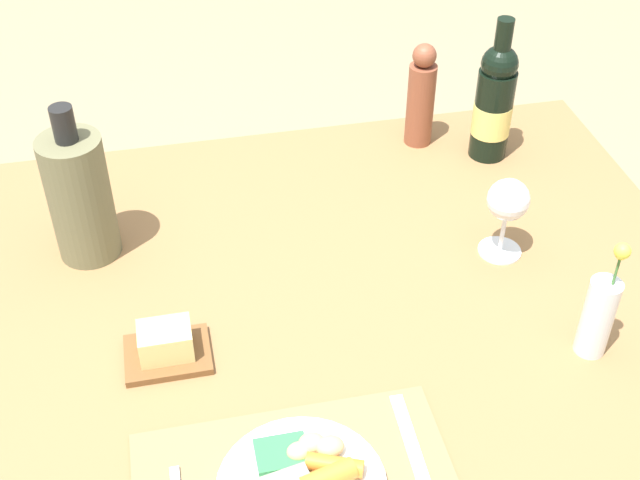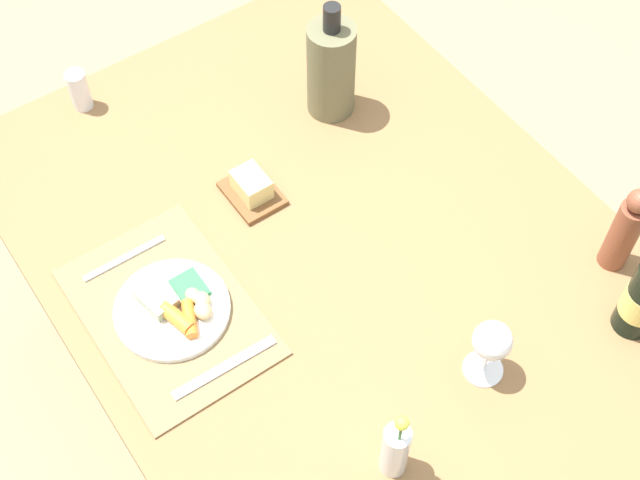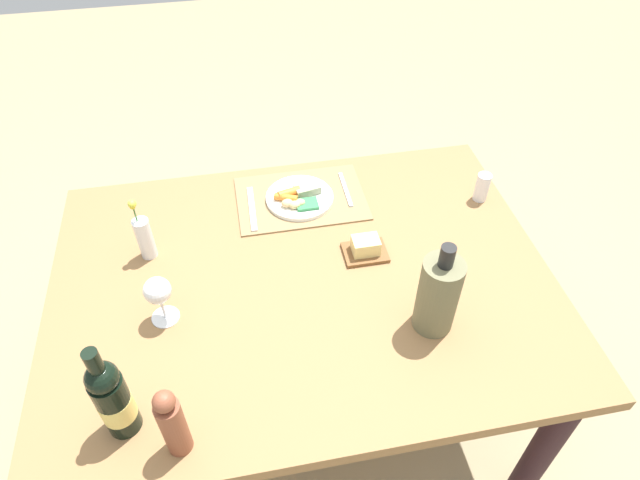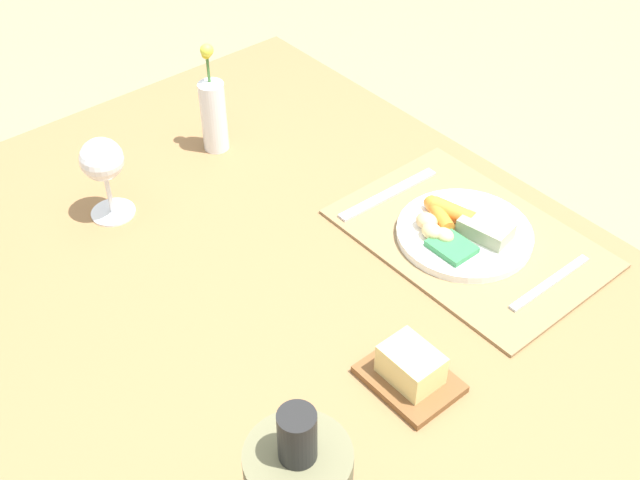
% 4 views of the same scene
% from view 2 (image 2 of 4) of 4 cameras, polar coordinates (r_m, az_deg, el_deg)
% --- Properties ---
extents(ground_plane, '(8.00, 8.00, 0.00)m').
position_cam_2_polar(ground_plane, '(2.42, 0.48, -9.99)').
color(ground_plane, '#968462').
extents(dining_table, '(1.44, 1.08, 0.72)m').
position_cam_2_polar(dining_table, '(1.87, 0.61, -2.06)').
color(dining_table, olive).
rests_on(dining_table, ground_plane).
extents(placemat, '(0.42, 0.29, 0.01)m').
position_cam_2_polar(placemat, '(1.73, -9.78, -4.60)').
color(placemat, olive).
rests_on(placemat, dining_table).
extents(dinner_plate, '(0.22, 0.22, 0.04)m').
position_cam_2_polar(dinner_plate, '(1.71, -9.41, -4.34)').
color(dinner_plate, white).
rests_on(dinner_plate, placemat).
extents(fork, '(0.01, 0.18, 0.00)m').
position_cam_2_polar(fork, '(1.81, -12.54, -1.16)').
color(fork, silver).
rests_on(fork, placemat).
extents(knife, '(0.02, 0.22, 0.00)m').
position_cam_2_polar(knife, '(1.65, -6.19, -8.19)').
color(knife, silver).
rests_on(knife, placemat).
extents(cooler_bottle, '(0.11, 0.11, 0.29)m').
position_cam_2_polar(cooler_bottle, '(1.94, 0.73, 11.04)').
color(cooler_bottle, '#676546').
rests_on(cooler_bottle, dining_table).
extents(butter_dish, '(0.13, 0.10, 0.06)m').
position_cam_2_polar(butter_dish, '(1.85, -4.43, 3.37)').
color(butter_dish, brown).
rests_on(butter_dish, dining_table).
extents(flower_vase, '(0.05, 0.05, 0.21)m').
position_cam_2_polar(flower_vase, '(1.51, 4.90, -13.31)').
color(flower_vase, silver).
rests_on(flower_vase, dining_table).
extents(salt_shaker, '(0.05, 0.05, 0.10)m').
position_cam_2_polar(salt_shaker, '(2.07, -15.32, 9.33)').
color(salt_shaker, white).
rests_on(salt_shaker, dining_table).
extents(wine_glass, '(0.08, 0.08, 0.15)m').
position_cam_2_polar(wine_glass, '(1.58, 11.06, -6.52)').
color(wine_glass, white).
rests_on(wine_glass, dining_table).
extents(pepper_mill, '(0.06, 0.06, 0.22)m').
position_cam_2_polar(pepper_mill, '(1.78, 19.15, 0.61)').
color(pepper_mill, brown).
rests_on(pepper_mill, dining_table).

